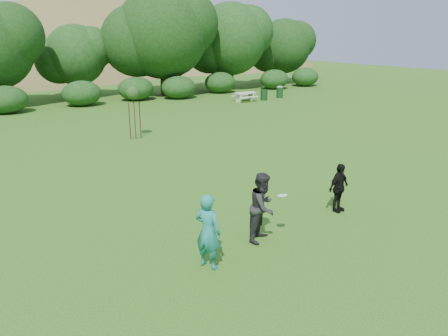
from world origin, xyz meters
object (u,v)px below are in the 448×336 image
at_px(sapling, 133,94).
at_px(picnic_table, 245,95).
at_px(player_grey, 263,207).
at_px(player_teal, 208,231).
at_px(trash_can_near, 264,95).
at_px(trash_can_lidded, 280,92).
at_px(player_black, 339,188).

xyz_separation_m(sapling, picnic_table, (13.02, 7.70, -1.90)).
bearing_deg(player_grey, sapling, 53.94).
bearing_deg(sapling, player_teal, -105.57).
bearing_deg(picnic_table, trash_can_near, -9.13).
bearing_deg(trash_can_lidded, trash_can_near, -169.05).
relative_size(player_grey, trash_can_lidded, 1.86).
distance_m(player_black, trash_can_near, 24.53).
bearing_deg(trash_can_near, player_black, -122.97).
distance_m(sapling, picnic_table, 15.24).
bearing_deg(player_teal, trash_can_lidded, -68.39).
height_order(player_teal, trash_can_near, player_teal).
bearing_deg(player_teal, sapling, -40.14).
bearing_deg(player_black, player_teal, 179.55).
distance_m(player_grey, trash_can_near, 26.66).
distance_m(player_grey, sapling, 13.61).
distance_m(player_teal, sapling, 14.47).
bearing_deg(player_grey, trash_can_near, 23.01).
height_order(trash_can_near, picnic_table, trash_can_near).
height_order(trash_can_near, sapling, sapling).
bearing_deg(trash_can_lidded, sapling, -155.23).
height_order(sapling, picnic_table, sapling).
bearing_deg(trash_can_near, player_teal, -131.30).
distance_m(sapling, trash_can_lidded, 18.76).
distance_m(player_teal, trash_can_lidded, 30.07).
distance_m(player_black, sapling, 13.35).
bearing_deg(trash_can_lidded, picnic_table, -178.27).
xyz_separation_m(player_grey, sapling, (1.81, 13.41, 1.44)).
height_order(player_black, trash_can_lidded, player_black).
distance_m(trash_can_near, picnic_table, 1.84).
relative_size(player_grey, player_black, 1.22).
xyz_separation_m(player_grey, trash_can_lidded, (18.77, 21.24, -0.43)).
xyz_separation_m(trash_can_near, sapling, (-14.83, -7.41, 1.97)).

